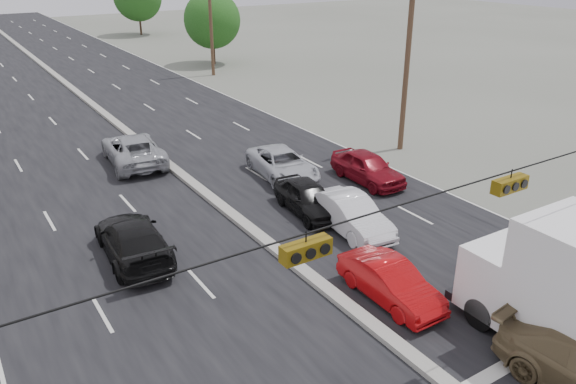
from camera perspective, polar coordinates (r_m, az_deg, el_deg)
name	(u,v)px	position (r m, az deg, el deg)	size (l,w,h in m)	color
ground	(442,384)	(16.41, 15.36, -18.25)	(200.00, 200.00, 0.00)	#606356
road_surface	(111,121)	(40.37, -17.51, 6.93)	(20.00, 160.00, 0.02)	black
center_median	(111,119)	(40.35, -17.53, 7.07)	(0.50, 160.00, 0.20)	gray
utility_pole_right_b	(407,61)	(32.30, 12.02, 12.93)	(1.60, 0.30, 10.00)	#422D1E
utility_pole_right_c	(211,18)	(52.94, -7.87, 17.11)	(1.60, 0.30, 10.00)	#422D1E
traffic_signals	(507,184)	(14.55, 21.39, 0.80)	(25.00, 0.30, 0.54)	black
tree_right_mid	(212,20)	(58.58, -7.72, 16.94)	(5.60, 5.60, 7.14)	#382619
red_sedan	(390,282)	(18.92, 10.35, -9.02)	(1.41, 4.06, 1.34)	#B20A0D
queue_car_a	(308,198)	(24.52, 2.05, -0.61)	(1.71, 4.24, 1.45)	black
queue_car_b	(351,215)	(23.08, 6.42, -2.31)	(1.57, 4.50, 1.48)	white
queue_car_c	(282,164)	(28.44, -0.56, 2.82)	(2.33, 5.05, 1.40)	#BBBDC3
queue_car_e	(368,168)	(28.14, 8.09, 2.47)	(1.79, 4.44, 1.51)	maroon
oncoming_near	(133,240)	(21.72, -15.46, -4.75)	(2.13, 5.23, 1.52)	black
oncoming_far	(133,150)	(31.44, -15.46, 4.17)	(2.65, 5.75, 1.60)	#9DA0A5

